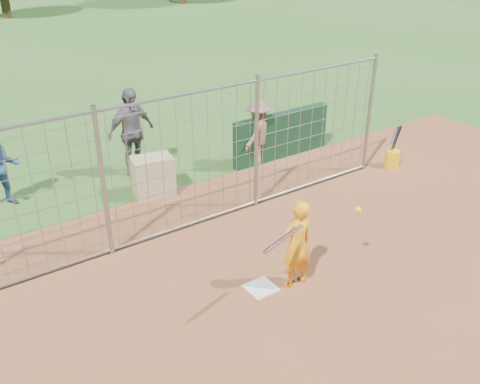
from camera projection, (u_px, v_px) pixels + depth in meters
ground at (253, 282)px, 8.32m from camera, size 100.00×100.00×0.00m
home_plate at (261, 288)px, 8.17m from camera, size 0.43×0.43×0.02m
dugout_wall at (281, 135)px, 12.43m from camera, size 2.60×0.20×1.10m
batter at (297, 244)px, 7.96m from camera, size 0.54×0.37×1.44m
bystander_b at (131, 132)px, 11.44m from camera, size 1.21×0.68×1.94m
bystander_c at (258, 133)px, 12.00m from camera, size 1.12×0.93×1.51m
equipment_bin at (153, 176)px, 10.82m from camera, size 0.89×0.70×0.80m
equipment_in_play at (303, 231)px, 7.43m from camera, size 1.94×0.30×0.12m
bucket_with_bats at (392, 156)px, 12.10m from camera, size 0.34×0.36×0.97m
backstop_fence at (186, 165)px, 9.21m from camera, size 9.08×0.08×2.60m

